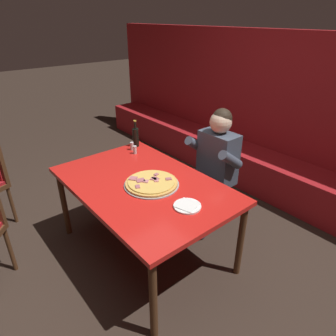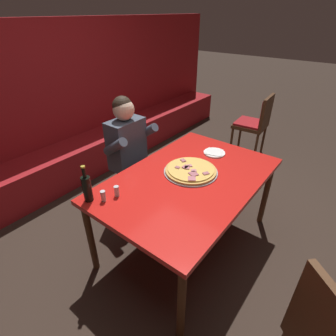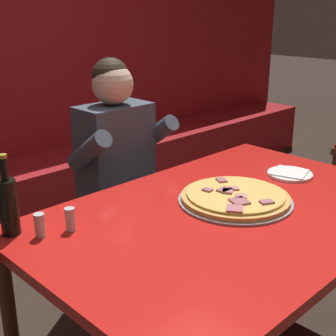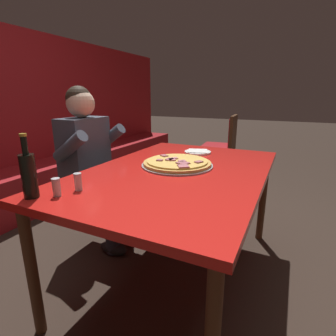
{
  "view_description": "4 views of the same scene",
  "coord_description": "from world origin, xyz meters",
  "px_view_note": "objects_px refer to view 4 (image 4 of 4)",
  "views": [
    {
      "loc": [
        1.85,
        -1.25,
        2.04
      ],
      "look_at": [
        0.23,
        0.09,
        0.96
      ],
      "focal_mm": 32.0,
      "sensor_mm": 36.0,
      "label": 1
    },
    {
      "loc": [
        -1.56,
        -0.99,
        1.97
      ],
      "look_at": [
        -0.0,
        0.22,
        0.77
      ],
      "focal_mm": 28.0,
      "sensor_mm": 36.0,
      "label": 2
    },
    {
      "loc": [
        -1.35,
        -1.02,
        1.52
      ],
      "look_at": [
        -0.11,
        0.23,
        0.9
      ],
      "focal_mm": 50.0,
      "sensor_mm": 36.0,
      "label": 3
    },
    {
      "loc": [
        -1.44,
        -0.63,
        1.21
      ],
      "look_at": [
        -0.0,
        0.06,
        0.76
      ],
      "focal_mm": 28.0,
      "sensor_mm": 36.0,
      "label": 4
    }
  ],
  "objects_px": {
    "diner_seated_blue_shirt": "(94,161)",
    "shaker_oregano": "(78,183)",
    "plate_white_paper": "(198,152)",
    "dining_chair_side_aisle": "(223,143)",
    "shaker_parmesan": "(57,188)",
    "beer_bottle": "(29,174)",
    "pizza": "(177,163)",
    "main_dining_table": "(177,179)"
  },
  "relations": [
    {
      "from": "diner_seated_blue_shirt",
      "to": "shaker_oregano",
      "type": "bearing_deg",
      "value": -143.8
    },
    {
      "from": "plate_white_paper",
      "to": "dining_chair_side_aisle",
      "type": "relative_size",
      "value": 0.22
    },
    {
      "from": "shaker_parmesan",
      "to": "diner_seated_blue_shirt",
      "type": "height_order",
      "value": "diner_seated_blue_shirt"
    },
    {
      "from": "beer_bottle",
      "to": "shaker_oregano",
      "type": "distance_m",
      "value": 0.22
    },
    {
      "from": "beer_bottle",
      "to": "shaker_parmesan",
      "type": "bearing_deg",
      "value": -56.56
    },
    {
      "from": "pizza",
      "to": "plate_white_paper",
      "type": "height_order",
      "value": "pizza"
    },
    {
      "from": "main_dining_table",
      "to": "diner_seated_blue_shirt",
      "type": "xyz_separation_m",
      "value": [
        0.1,
        0.76,
        0.01
      ]
    },
    {
      "from": "shaker_parmesan",
      "to": "diner_seated_blue_shirt",
      "type": "relative_size",
      "value": 0.07
    },
    {
      "from": "plate_white_paper",
      "to": "shaker_parmesan",
      "type": "distance_m",
      "value": 1.19
    },
    {
      "from": "shaker_oregano",
      "to": "diner_seated_blue_shirt",
      "type": "height_order",
      "value": "diner_seated_blue_shirt"
    },
    {
      "from": "pizza",
      "to": "main_dining_table",
      "type": "bearing_deg",
      "value": -154.52
    },
    {
      "from": "main_dining_table",
      "to": "plate_white_paper",
      "type": "height_order",
      "value": "plate_white_paper"
    },
    {
      "from": "plate_white_paper",
      "to": "shaker_oregano",
      "type": "distance_m",
      "value": 1.08
    },
    {
      "from": "shaker_parmesan",
      "to": "beer_bottle",
      "type": "bearing_deg",
      "value": 123.44
    },
    {
      "from": "plate_white_paper",
      "to": "shaker_parmesan",
      "type": "relative_size",
      "value": 2.44
    },
    {
      "from": "plate_white_paper",
      "to": "beer_bottle",
      "type": "bearing_deg",
      "value": 163.2
    },
    {
      "from": "beer_bottle",
      "to": "shaker_oregano",
      "type": "height_order",
      "value": "beer_bottle"
    },
    {
      "from": "shaker_oregano",
      "to": "diner_seated_blue_shirt",
      "type": "distance_m",
      "value": 0.8
    },
    {
      "from": "diner_seated_blue_shirt",
      "to": "dining_chair_side_aisle",
      "type": "distance_m",
      "value": 2.1
    },
    {
      "from": "main_dining_table",
      "to": "plate_white_paper",
      "type": "relative_size",
      "value": 7.6
    },
    {
      "from": "pizza",
      "to": "shaker_oregano",
      "type": "bearing_deg",
      "value": 157.83
    },
    {
      "from": "diner_seated_blue_shirt",
      "to": "main_dining_table",
      "type": "bearing_deg",
      "value": -97.24
    },
    {
      "from": "main_dining_table",
      "to": "dining_chair_side_aisle",
      "type": "relative_size",
      "value": 1.69
    },
    {
      "from": "pizza",
      "to": "dining_chair_side_aisle",
      "type": "xyz_separation_m",
      "value": [
        2.05,
        0.2,
        -0.22
      ]
    },
    {
      "from": "shaker_oregano",
      "to": "beer_bottle",
      "type": "bearing_deg",
      "value": 142.5
    },
    {
      "from": "shaker_parmesan",
      "to": "main_dining_table",
      "type": "bearing_deg",
      "value": -26.44
    },
    {
      "from": "beer_bottle",
      "to": "main_dining_table",
      "type": "bearing_deg",
      "value": -30.33
    },
    {
      "from": "pizza",
      "to": "shaker_oregano",
      "type": "height_order",
      "value": "shaker_oregano"
    },
    {
      "from": "diner_seated_blue_shirt",
      "to": "dining_chair_side_aisle",
      "type": "relative_size",
      "value": 1.35
    },
    {
      "from": "main_dining_table",
      "to": "dining_chair_side_aisle",
      "type": "distance_m",
      "value": 2.14
    },
    {
      "from": "main_dining_table",
      "to": "diner_seated_blue_shirt",
      "type": "relative_size",
      "value": 1.25
    },
    {
      "from": "diner_seated_blue_shirt",
      "to": "dining_chair_side_aisle",
      "type": "bearing_deg",
      "value": -14.5
    },
    {
      "from": "plate_white_paper",
      "to": "shaker_oregano",
      "type": "height_order",
      "value": "shaker_oregano"
    },
    {
      "from": "shaker_oregano",
      "to": "plate_white_paper",
      "type": "bearing_deg",
      "value": -12.95
    },
    {
      "from": "pizza",
      "to": "diner_seated_blue_shirt",
      "type": "bearing_deg",
      "value": 88.38
    },
    {
      "from": "main_dining_table",
      "to": "beer_bottle",
      "type": "height_order",
      "value": "beer_bottle"
    },
    {
      "from": "pizza",
      "to": "beer_bottle",
      "type": "bearing_deg",
      "value": 154.26
    },
    {
      "from": "shaker_oregano",
      "to": "main_dining_table",
      "type": "bearing_deg",
      "value": -27.95
    },
    {
      "from": "pizza",
      "to": "diner_seated_blue_shirt",
      "type": "relative_size",
      "value": 0.37
    },
    {
      "from": "shaker_parmesan",
      "to": "shaker_oregano",
      "type": "xyz_separation_m",
      "value": [
        0.1,
        -0.03,
        0.0
      ]
    },
    {
      "from": "dining_chair_side_aisle",
      "to": "beer_bottle",
      "type": "bearing_deg",
      "value": 176.39
    },
    {
      "from": "main_dining_table",
      "to": "beer_bottle",
      "type": "distance_m",
      "value": 0.84
    }
  ]
}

